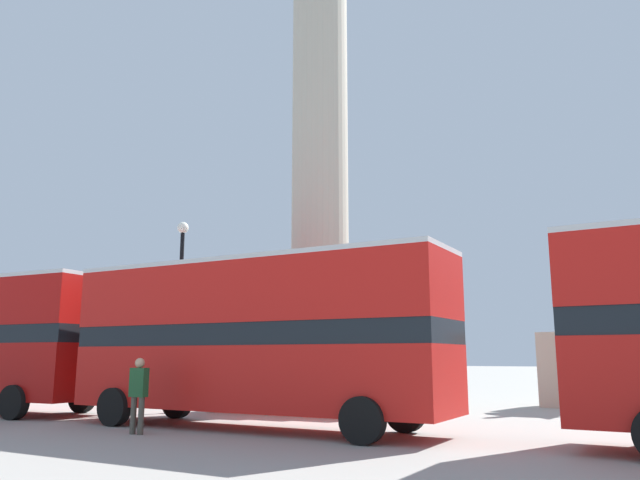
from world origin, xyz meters
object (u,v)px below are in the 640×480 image
at_px(monument_column, 320,206).
at_px(pedestrian_by_plinth, 138,390).
at_px(bus_b, 255,335).
at_px(street_lamp, 180,309).
at_px(equestrian_statue, 594,359).

height_order(monument_column, pedestrian_by_plinth, monument_column).
height_order(bus_b, pedestrian_by_plinth, bus_b).
xyz_separation_m(street_lamp, pedestrian_by_plinth, (3.00, -4.93, -2.40)).
bearing_deg(equestrian_statue, pedestrian_by_plinth, -110.47).
distance_m(bus_b, street_lamp, 5.70).
height_order(street_lamp, pedestrian_by_plinth, street_lamp).
height_order(monument_column, bus_b, monument_column).
bearing_deg(street_lamp, bus_b, -29.56).
bearing_deg(pedestrian_by_plinth, bus_b, -129.07).
bearing_deg(bus_b, equestrian_statue, 58.83).
relative_size(bus_b, equestrian_statue, 1.77).
height_order(bus_b, equestrian_statue, equestrian_statue).
bearing_deg(street_lamp, pedestrian_by_plinth, -58.69).
relative_size(street_lamp, pedestrian_by_plinth, 3.59).
xyz_separation_m(monument_column, street_lamp, (-3.58, -3.43, -3.90)).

